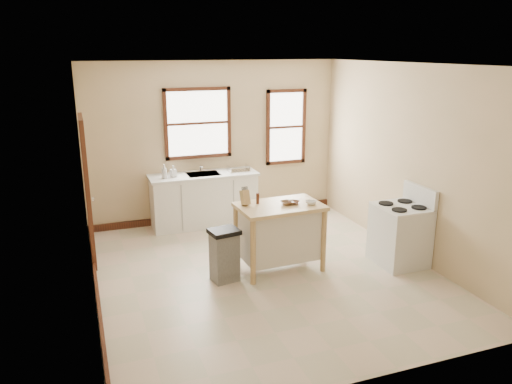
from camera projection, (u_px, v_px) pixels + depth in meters
floor at (265, 272)px, 6.91m from camera, size 5.00×5.00×0.00m
ceiling at (266, 64)px, 6.13m from camera, size 5.00×5.00×0.00m
wall_back at (215, 142)px, 8.78m from camera, size 4.50×0.04×2.80m
wall_left at (85, 191)px, 5.79m from camera, size 0.04×5.00×2.80m
wall_right at (410, 162)px, 7.26m from camera, size 0.04×5.00×2.80m
window_main at (198, 123)px, 8.57m from camera, size 1.17×0.06×1.22m
window_side at (286, 127)px, 9.15m from camera, size 0.77×0.06×1.37m
door_left at (87, 190)px, 7.07m from camera, size 0.06×0.90×2.10m
baseboard_back at (217, 215)px, 9.12m from camera, size 4.50×0.04×0.12m
baseboard_left at (98, 294)px, 6.17m from camera, size 0.04×5.00×0.12m
sink_counter at (204, 199)px, 8.67m from camera, size 1.86×0.62×0.92m
faucet at (200, 165)px, 8.68m from camera, size 0.03×0.03×0.22m
soap_bottle_a at (164, 171)px, 8.22m from camera, size 0.10×0.10×0.23m
soap_bottle_b at (173, 171)px, 8.31m from camera, size 0.11×0.11×0.19m
dish_rack at (238, 169)px, 8.70m from camera, size 0.44×0.39×0.09m
kitchen_island at (279, 237)px, 6.92m from camera, size 1.18×0.78×0.94m
knife_block at (245, 198)px, 6.75m from camera, size 0.12×0.12×0.20m
pepper_grinder at (258, 199)px, 6.81m from camera, size 0.05×0.05×0.15m
bowl_a at (287, 203)px, 6.80m from camera, size 0.18×0.18×0.04m
bowl_b at (294, 202)px, 6.83m from camera, size 0.22×0.22×0.04m
bowl_c at (311, 203)px, 6.80m from camera, size 0.17×0.17×0.05m
trash_bin at (224, 255)px, 6.58m from camera, size 0.42×0.37×0.72m
gas_stove at (400, 226)px, 7.07m from camera, size 0.70×0.70×1.13m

